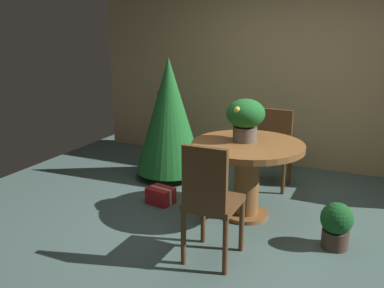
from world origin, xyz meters
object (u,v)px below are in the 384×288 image
at_px(wooden_chair_near, 210,198).
at_px(potted_plant, 336,224).
at_px(wooden_chair_far, 272,143).
at_px(holiday_tree, 169,115).
at_px(round_dining_table, 247,163).
at_px(flower_vase, 245,117).
at_px(gift_box_red, 161,196).

bearing_deg(wooden_chair_near, potted_plant, 36.73).
xyz_separation_m(wooden_chair_far, holiday_tree, (-1.24, -0.28, 0.28)).
bearing_deg(holiday_tree, round_dining_table, -29.59).
relative_size(flower_vase, potted_plant, 1.01).
bearing_deg(gift_box_red, round_dining_table, 5.10).
distance_m(flower_vase, potted_plant, 1.29).
distance_m(wooden_chair_near, holiday_tree, 2.09).
bearing_deg(wooden_chair_far, gift_box_red, -131.46).
height_order(flower_vase, wooden_chair_far, flower_vase).
height_order(round_dining_table, gift_box_red, round_dining_table).
bearing_deg(holiday_tree, gift_box_red, -69.34).
distance_m(gift_box_red, potted_plant, 1.86).
relative_size(wooden_chair_near, holiday_tree, 0.67).
bearing_deg(potted_plant, wooden_chair_near, -143.27).
bearing_deg(holiday_tree, wooden_chair_near, -53.39).
distance_m(wooden_chair_far, holiday_tree, 1.30).
bearing_deg(flower_vase, wooden_chair_far, 86.67).
relative_size(wooden_chair_near, wooden_chair_far, 1.10).
xyz_separation_m(flower_vase, wooden_chair_near, (0.05, -1.02, -0.46)).
distance_m(flower_vase, gift_box_red, 1.29).
bearing_deg(round_dining_table, wooden_chair_near, -90.00).
height_order(wooden_chair_near, holiday_tree, holiday_tree).
relative_size(round_dining_table, holiday_tree, 0.73).
xyz_separation_m(holiday_tree, gift_box_red, (0.30, -0.79, -0.72)).
bearing_deg(gift_box_red, wooden_chair_far, 48.54).
height_order(holiday_tree, potted_plant, holiday_tree).
bearing_deg(flower_vase, round_dining_table, -46.13).
bearing_deg(round_dining_table, flower_vase, 133.87).
xyz_separation_m(round_dining_table, holiday_tree, (-1.24, 0.70, 0.24)).
xyz_separation_m(round_dining_table, wooden_chair_near, (0.00, -0.96, -0.00)).
distance_m(flower_vase, wooden_chair_near, 1.12).
distance_m(round_dining_table, flower_vase, 0.46).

